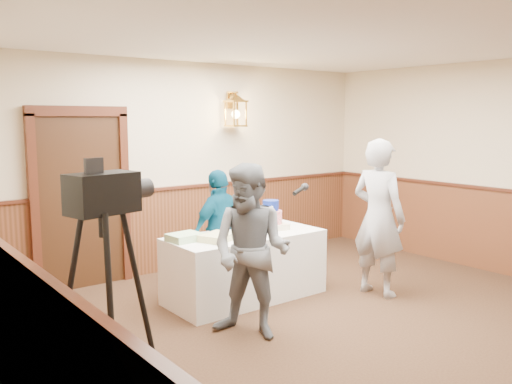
% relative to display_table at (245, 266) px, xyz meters
% --- Properties ---
extents(ground, '(7.00, 7.00, 0.00)m').
position_rel_display_table_xyz_m(ground, '(0.29, -1.90, -0.38)').
color(ground, '#311D13').
rests_on(ground, ground).
extents(room_shell, '(6.02, 7.02, 2.81)m').
position_rel_display_table_xyz_m(room_shell, '(0.24, -1.45, 1.15)').
color(room_shell, beige).
rests_on(room_shell, ground).
extents(display_table, '(1.80, 0.80, 0.75)m').
position_rel_display_table_xyz_m(display_table, '(0.00, 0.00, 0.00)').
color(display_table, white).
rests_on(display_table, ground).
extents(tiered_cake, '(0.37, 0.37, 0.34)m').
position_rel_display_table_xyz_m(tiered_cake, '(0.40, 0.04, 0.51)').
color(tiered_cake, beige).
rests_on(tiered_cake, display_table).
extents(sheet_cake_yellow, '(0.44, 0.39, 0.08)m').
position_rel_display_table_xyz_m(sheet_cake_yellow, '(-0.43, -0.09, 0.41)').
color(sheet_cake_yellow, '#CCD17D').
rests_on(sheet_cake_yellow, display_table).
extents(sheet_cake_green, '(0.36, 0.30, 0.08)m').
position_rel_display_table_xyz_m(sheet_cake_green, '(-0.72, 0.11, 0.41)').
color(sheet_cake_green, '#89C28A').
rests_on(sheet_cake_green, display_table).
extents(interviewer, '(1.56, 1.00, 1.64)m').
position_rel_display_table_xyz_m(interviewer, '(-0.60, -0.91, 0.45)').
color(interviewer, slate).
rests_on(interviewer, ground).
extents(baker, '(0.51, 0.71, 1.82)m').
position_rel_display_table_xyz_m(baker, '(1.30, -0.82, 0.54)').
color(baker, '#9C9DA2').
rests_on(baker, ground).
extents(assistant_p, '(0.91, 0.52, 1.45)m').
position_rel_display_table_xyz_m(assistant_p, '(-0.06, 0.42, 0.35)').
color(assistant_p, navy).
rests_on(assistant_p, ground).
extents(tv_camera_rig, '(0.68, 0.63, 1.72)m').
position_rel_display_table_xyz_m(tv_camera_rig, '(-2.31, -1.65, 0.40)').
color(tv_camera_rig, black).
rests_on(tv_camera_rig, ground).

